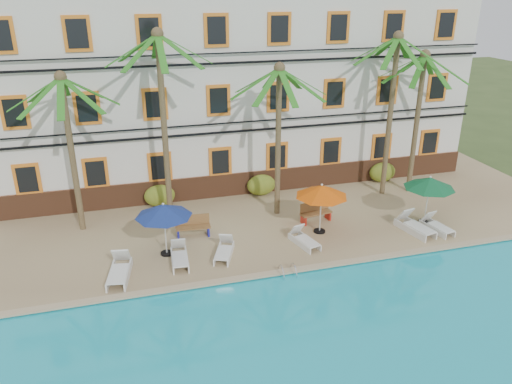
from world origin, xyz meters
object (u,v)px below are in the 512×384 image
object	(u,v)px
lounger_b	(179,256)
lounger_e	(414,226)
lounger_f	(436,226)
bench_right	(315,212)
umbrella_green	(430,183)
bench_left	(193,226)
palm_b	(163,104)
lounger_d	(304,239)
pool_ladder	(287,273)
palm_d	(392,94)
umbrella_red	(322,191)
lounger_c	(224,250)
lounger_a	(119,270)
palm_c	(279,119)
palm_e	(419,102)
palm_a	(68,130)

from	to	relation	value
lounger_b	lounger_e	world-z (taller)	lounger_e
lounger_f	bench_right	size ratio (longest dim) A/B	1.10
umbrella_green	bench_left	xyz separation A→B (m)	(-10.43, 1.62, -1.48)
palm_b	lounger_b	bearing A→B (deg)	-91.74
lounger_d	lounger_b	bearing A→B (deg)	-179.68
lounger_b	palm_b	bearing A→B (deg)	88.26
pool_ladder	lounger_d	bearing A→B (deg)	54.43
palm_d	lounger_f	size ratio (longest dim) A/B	4.76
umbrella_red	lounger_c	world-z (taller)	umbrella_red
palm_b	lounger_c	size ratio (longest dim) A/B	4.82
lounger_c	lounger_a	bearing A→B (deg)	-173.08
pool_ladder	palm_c	bearing A→B (deg)	76.27
palm_b	lounger_a	world-z (taller)	palm_b
lounger_e	umbrella_red	bearing A→B (deg)	164.43
palm_d	bench_right	bearing A→B (deg)	-155.20
lounger_d	pool_ladder	size ratio (longest dim) A/B	2.32
palm_b	pool_ladder	bearing A→B (deg)	-57.63
lounger_b	bench_left	size ratio (longest dim) A/B	1.18
lounger_e	bench_left	world-z (taller)	bench_left
umbrella_green	lounger_e	world-z (taller)	umbrella_green
lounger_e	bench_right	xyz separation A→B (m)	(-3.81, 2.21, 0.17)
palm_d	umbrella_red	distance (m)	6.70
palm_d	lounger_a	distance (m)	15.09
umbrella_red	lounger_d	size ratio (longest dim) A/B	1.33
lounger_d	bench_right	distance (m)	2.39
umbrella_green	umbrella_red	bearing A→B (deg)	175.07
lounger_d	lounger_e	size ratio (longest dim) A/B	0.84
lounger_c	bench_right	bearing A→B (deg)	23.00
palm_d	lounger_f	world-z (taller)	palm_d
palm_d	lounger_d	xyz separation A→B (m)	(-5.96, -4.14, -4.98)
umbrella_red	lounger_a	world-z (taller)	umbrella_red
bench_left	lounger_c	bearing A→B (deg)	-66.53
bench_left	palm_d	bearing A→B (deg)	11.22
palm_d	palm_c	bearing A→B (deg)	-172.23
palm_e	lounger_d	xyz separation A→B (m)	(-7.47, -4.08, -4.47)
lounger_b	lounger_c	size ratio (longest dim) A/B	1.01
lounger_a	bench_right	xyz separation A→B (m)	(8.83, 2.50, 0.17)
lounger_c	bench_right	world-z (taller)	bench_right
lounger_b	lounger_c	distance (m)	1.80
palm_c	palm_d	xyz separation A→B (m)	(6.07, 0.83, 0.62)
palm_c	bench_right	size ratio (longest dim) A/B	4.56
palm_a	umbrella_red	bearing A→B (deg)	-17.47
lounger_c	lounger_f	size ratio (longest dim) A/B	1.04
lounger_d	palm_b	bearing A→B (deg)	142.76
umbrella_red	palm_d	bearing A→B (deg)	33.59
umbrella_green	lounger_d	xyz separation A→B (m)	(-6.09, -0.47, -1.70)
palm_c	lounger_b	distance (m)	7.49
umbrella_green	pool_ladder	world-z (taller)	umbrella_green
palm_b	lounger_f	distance (m)	13.09
lounger_d	umbrella_green	bearing A→B (deg)	4.42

